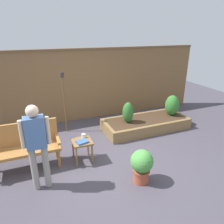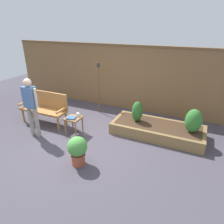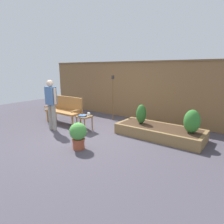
{
  "view_description": "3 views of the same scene",
  "coord_description": "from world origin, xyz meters",
  "px_view_note": "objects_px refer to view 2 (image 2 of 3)",
  "views": [
    {
      "loc": [
        -1.18,
        -3.46,
        2.62
      ],
      "look_at": [
        0.44,
        0.55,
        0.93
      ],
      "focal_mm": 33.45,
      "sensor_mm": 36.0,
      "label": 1
    },
    {
      "loc": [
        2.61,
        -3.59,
        2.76
      ],
      "look_at": [
        0.63,
        0.69,
        0.67
      ],
      "focal_mm": 32.08,
      "sensor_mm": 36.0,
      "label": 2
    },
    {
      "loc": [
        3.71,
        -3.72,
        1.9
      ],
      "look_at": [
        0.36,
        0.81,
        0.61
      ],
      "focal_mm": 30.63,
      "sensor_mm": 36.0,
      "label": 3
    }
  ],
  "objects_px": {
    "book_on_table": "(71,118)",
    "person_by_bench": "(31,103)",
    "garden_bench": "(45,105)",
    "tiki_torch": "(99,79)",
    "potted_boxwood": "(77,149)",
    "side_table": "(74,120)",
    "cup_on_table": "(78,115)",
    "shrub_far_corner": "(193,121)",
    "shrub_near_bench": "(137,112)"
  },
  "relations": [
    {
      "from": "book_on_table",
      "to": "person_by_bench",
      "type": "xyz_separation_m",
      "value": [
        -0.86,
        -0.45,
        0.43
      ]
    },
    {
      "from": "garden_bench",
      "to": "person_by_bench",
      "type": "height_order",
      "value": "person_by_bench"
    },
    {
      "from": "tiki_torch",
      "to": "potted_boxwood",
      "type": "bearing_deg",
      "value": -71.18
    },
    {
      "from": "garden_bench",
      "to": "potted_boxwood",
      "type": "xyz_separation_m",
      "value": [
        1.99,
        -1.29,
        -0.17
      ]
    },
    {
      "from": "side_table",
      "to": "person_by_bench",
      "type": "distance_m",
      "value": 1.15
    },
    {
      "from": "book_on_table",
      "to": "tiki_torch",
      "type": "distance_m",
      "value": 1.74
    },
    {
      "from": "cup_on_table",
      "to": "shrub_far_corner",
      "type": "xyz_separation_m",
      "value": [
        2.84,
        0.74,
        0.07
      ]
    },
    {
      "from": "side_table",
      "to": "shrub_far_corner",
      "type": "height_order",
      "value": "shrub_far_corner"
    },
    {
      "from": "side_table",
      "to": "book_on_table",
      "type": "height_order",
      "value": "book_on_table"
    },
    {
      "from": "book_on_table",
      "to": "tiki_torch",
      "type": "bearing_deg",
      "value": 78.05
    },
    {
      "from": "book_on_table",
      "to": "shrub_far_corner",
      "type": "relative_size",
      "value": 0.38
    },
    {
      "from": "cup_on_table",
      "to": "shrub_far_corner",
      "type": "relative_size",
      "value": 0.19
    },
    {
      "from": "side_table",
      "to": "shrub_near_bench",
      "type": "xyz_separation_m",
      "value": [
        1.48,
        0.86,
        0.19
      ]
    },
    {
      "from": "cup_on_table",
      "to": "shrub_near_bench",
      "type": "distance_m",
      "value": 1.6
    },
    {
      "from": "potted_boxwood",
      "to": "tiki_torch",
      "type": "bearing_deg",
      "value": 108.82
    },
    {
      "from": "shrub_near_bench",
      "to": "person_by_bench",
      "type": "relative_size",
      "value": 0.36
    },
    {
      "from": "shrub_far_corner",
      "to": "person_by_bench",
      "type": "relative_size",
      "value": 0.38
    },
    {
      "from": "person_by_bench",
      "to": "tiki_torch",
      "type": "bearing_deg",
      "value": 68.61
    },
    {
      "from": "garden_bench",
      "to": "shrub_near_bench",
      "type": "height_order",
      "value": "garden_bench"
    },
    {
      "from": "shrub_near_bench",
      "to": "shrub_far_corner",
      "type": "relative_size",
      "value": 0.95
    },
    {
      "from": "cup_on_table",
      "to": "shrub_far_corner",
      "type": "bearing_deg",
      "value": 14.57
    },
    {
      "from": "cup_on_table",
      "to": "potted_boxwood",
      "type": "xyz_separation_m",
      "value": [
        0.76,
        -1.18,
        -0.15
      ]
    },
    {
      "from": "potted_boxwood",
      "to": "shrub_near_bench",
      "type": "bearing_deg",
      "value": 71.14
    },
    {
      "from": "shrub_far_corner",
      "to": "potted_boxwood",
      "type": "bearing_deg",
      "value": -137.36
    },
    {
      "from": "garden_bench",
      "to": "potted_boxwood",
      "type": "bearing_deg",
      "value": -32.88
    },
    {
      "from": "side_table",
      "to": "potted_boxwood",
      "type": "height_order",
      "value": "potted_boxwood"
    },
    {
      "from": "person_by_bench",
      "to": "garden_bench",
      "type": "bearing_deg",
      "value": 110.72
    },
    {
      "from": "garden_bench",
      "to": "shrub_near_bench",
      "type": "distance_m",
      "value": 2.72
    },
    {
      "from": "potted_boxwood",
      "to": "side_table",
      "type": "bearing_deg",
      "value": 128.24
    },
    {
      "from": "cup_on_table",
      "to": "tiki_torch",
      "type": "bearing_deg",
      "value": 95.18
    },
    {
      "from": "cup_on_table",
      "to": "person_by_bench",
      "type": "xyz_separation_m",
      "value": [
        -0.94,
        -0.65,
        0.41
      ]
    },
    {
      "from": "side_table",
      "to": "garden_bench",
      "type": "bearing_deg",
      "value": 168.64
    },
    {
      "from": "side_table",
      "to": "potted_boxwood",
      "type": "distance_m",
      "value": 1.34
    },
    {
      "from": "side_table",
      "to": "tiki_torch",
      "type": "height_order",
      "value": "tiki_torch"
    },
    {
      "from": "garden_bench",
      "to": "book_on_table",
      "type": "relative_size",
      "value": 6.28
    },
    {
      "from": "potted_boxwood",
      "to": "shrub_far_corner",
      "type": "relative_size",
      "value": 1.09
    },
    {
      "from": "shrub_far_corner",
      "to": "book_on_table",
      "type": "bearing_deg",
      "value": -162.35
    },
    {
      "from": "tiki_torch",
      "to": "shrub_far_corner",
      "type": "bearing_deg",
      "value": -13.15
    },
    {
      "from": "tiki_torch",
      "to": "garden_bench",
      "type": "bearing_deg",
      "value": -129.73
    },
    {
      "from": "garden_bench",
      "to": "cup_on_table",
      "type": "distance_m",
      "value": 1.23
    },
    {
      "from": "tiki_torch",
      "to": "person_by_bench",
      "type": "distance_m",
      "value": 2.24
    },
    {
      "from": "shrub_near_bench",
      "to": "person_by_bench",
      "type": "height_order",
      "value": "person_by_bench"
    },
    {
      "from": "tiki_torch",
      "to": "person_by_bench",
      "type": "relative_size",
      "value": 1.06
    },
    {
      "from": "shrub_near_bench",
      "to": "garden_bench",
      "type": "bearing_deg",
      "value": -166.61
    },
    {
      "from": "side_table",
      "to": "person_by_bench",
      "type": "bearing_deg",
      "value": -149.14
    },
    {
      "from": "side_table",
      "to": "shrub_near_bench",
      "type": "relative_size",
      "value": 0.85
    },
    {
      "from": "side_table",
      "to": "cup_on_table",
      "type": "relative_size",
      "value": 4.14
    },
    {
      "from": "cup_on_table",
      "to": "potted_boxwood",
      "type": "height_order",
      "value": "potted_boxwood"
    },
    {
      "from": "side_table",
      "to": "shrub_near_bench",
      "type": "height_order",
      "value": "shrub_near_bench"
    },
    {
      "from": "potted_boxwood",
      "to": "garden_bench",
      "type": "bearing_deg",
      "value": 147.12
    }
  ]
}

